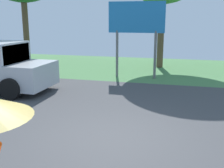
{
  "coord_description": "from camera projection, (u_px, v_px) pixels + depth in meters",
  "views": [
    {
      "loc": [
        1.53,
        -5.72,
        2.74
      ],
      "look_at": [
        -0.23,
        1.0,
        1.1
      ],
      "focal_mm": 44.62,
      "sensor_mm": 36.0,
      "label": 1
    }
  ],
  "objects": [
    {
      "name": "ground_plane",
      "position": [
        134.0,
        105.0,
        9.18
      ],
      "size": [
        40.0,
        22.0,
        0.2
      ],
      "color": "#424244"
    },
    {
      "name": "roadside_billboard",
      "position": [
        136.0,
        23.0,
        12.69
      ],
      "size": [
        2.6,
        0.12,
        3.5
      ],
      "color": "slate",
      "rests_on": "ground_plane"
    }
  ]
}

